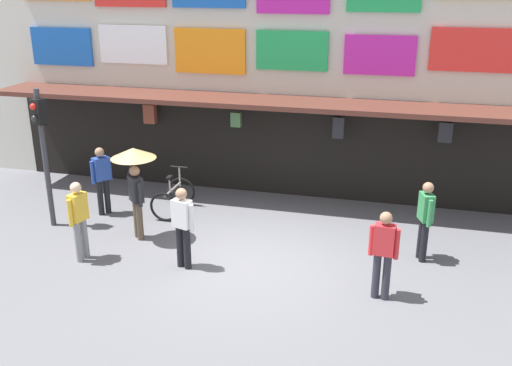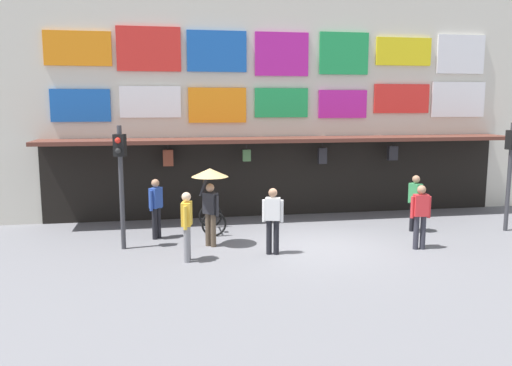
# 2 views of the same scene
# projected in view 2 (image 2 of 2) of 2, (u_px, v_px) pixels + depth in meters

# --- Properties ---
(ground_plane) EXTENTS (80.00, 80.00, 0.00)m
(ground_plane) POSITION_uv_depth(u_px,v_px,m) (314.00, 246.00, 13.76)
(ground_plane) COLOR slate
(shopfront) EXTENTS (18.00, 2.60, 8.00)m
(shopfront) POSITION_uv_depth(u_px,v_px,m) (277.00, 97.00, 17.60)
(shopfront) COLOR beige
(shopfront) RESTS_ON ground
(traffic_light_near) EXTENTS (0.33, 0.35, 3.20)m
(traffic_light_near) POSITION_uv_depth(u_px,v_px,m) (121.00, 167.00, 13.19)
(traffic_light_near) COLOR #38383D
(traffic_light_near) RESTS_ON ground
(traffic_light_far) EXTENTS (0.32, 0.35, 3.20)m
(traffic_light_far) POSITION_uv_depth(u_px,v_px,m) (510.00, 159.00, 15.14)
(traffic_light_far) COLOR #38383D
(traffic_light_far) RESTS_ON ground
(bicycle_parked) EXTENTS (0.72, 1.16, 1.05)m
(bicycle_parked) POSITION_uv_depth(u_px,v_px,m) (212.00, 219.00, 15.25)
(bicycle_parked) COLOR black
(bicycle_parked) RESTS_ON ground
(pedestrian_in_red) EXTENTS (0.29, 0.52, 1.68)m
(pedestrian_in_red) POSITION_uv_depth(u_px,v_px,m) (187.00, 223.00, 12.32)
(pedestrian_in_red) COLOR gray
(pedestrian_in_red) RESTS_ON ground
(pedestrian_in_yellow) EXTENTS (0.53, 0.38, 1.68)m
(pedestrian_in_yellow) POSITION_uv_depth(u_px,v_px,m) (420.00, 212.00, 13.37)
(pedestrian_in_yellow) COLOR #2D2D38
(pedestrian_in_yellow) RESTS_ON ground
(pedestrian_with_umbrella) EXTENTS (0.96, 0.96, 2.08)m
(pedestrian_with_umbrella) POSITION_uv_depth(u_px,v_px,m) (210.00, 185.00, 13.52)
(pedestrian_with_umbrella) COLOR brown
(pedestrian_with_umbrella) RESTS_ON ground
(pedestrian_in_blue) EXTENTS (0.51, 0.31, 1.68)m
(pedestrian_in_blue) POSITION_uv_depth(u_px,v_px,m) (273.00, 217.00, 12.89)
(pedestrian_in_blue) COLOR black
(pedestrian_in_blue) RESTS_ON ground
(pedestrian_in_black) EXTENTS (0.32, 0.51, 1.68)m
(pedestrian_in_black) POSITION_uv_depth(u_px,v_px,m) (415.00, 200.00, 15.17)
(pedestrian_in_black) COLOR black
(pedestrian_in_black) RESTS_ON ground
(pedestrian_in_green) EXTENTS (0.39, 0.45, 1.68)m
(pedestrian_in_green) POSITION_uv_depth(u_px,v_px,m) (156.00, 205.00, 14.41)
(pedestrian_in_green) COLOR black
(pedestrian_in_green) RESTS_ON ground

